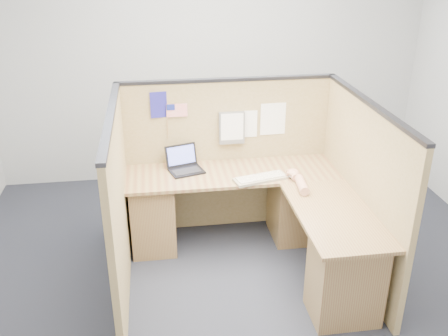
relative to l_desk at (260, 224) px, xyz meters
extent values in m
plane|color=black|center=(-0.18, -0.29, -0.39)|extent=(5.00, 5.00, 0.00)
plane|color=#AEB2B4|center=(-0.18, 1.96, 1.01)|extent=(5.00, 0.00, 5.00)
cube|color=olive|center=(-0.18, 0.71, 0.36)|extent=(2.05, 0.05, 1.50)
cube|color=#232328|center=(-0.18, 0.71, 1.12)|extent=(2.05, 0.06, 0.03)
cube|color=olive|center=(-1.18, -0.19, 0.36)|extent=(0.05, 1.80, 1.50)
cube|color=#232328|center=(-1.18, -0.19, 1.12)|extent=(0.06, 1.80, 0.03)
cube|color=olive|center=(0.82, -0.19, 0.36)|extent=(0.05, 1.80, 1.50)
cube|color=#232328|center=(0.82, -0.19, 1.12)|extent=(0.06, 1.80, 0.03)
cube|color=brown|center=(-0.18, 0.39, 0.32)|extent=(1.95, 0.60, 0.03)
cube|color=brown|center=(0.49, -0.49, 0.32)|extent=(0.60, 1.15, 0.03)
cube|color=brown|center=(-0.93, 0.39, -0.04)|extent=(0.40, 0.50, 0.70)
cube|color=brown|center=(0.42, 0.39, -0.04)|extent=(0.40, 0.50, 0.70)
cube|color=brown|center=(0.49, -0.81, -0.04)|extent=(0.50, 0.40, 0.70)
cube|color=black|center=(-0.60, 0.45, 0.35)|extent=(0.35, 0.30, 0.02)
cube|color=black|center=(-0.60, 0.59, 0.45)|extent=(0.30, 0.15, 0.20)
cube|color=#505AAF|center=(-0.60, 0.58, 0.45)|extent=(0.26, 0.12, 0.16)
cube|color=gray|center=(0.04, 0.19, 0.35)|extent=(0.51, 0.28, 0.02)
cube|color=silver|center=(0.04, 0.19, 0.37)|extent=(0.46, 0.23, 0.01)
ellipsoid|color=#B4B4B9|center=(0.33, 0.19, 0.36)|extent=(0.14, 0.11, 0.05)
ellipsoid|color=tan|center=(0.33, 0.18, 0.39)|extent=(0.10, 0.12, 0.06)
cylinder|color=tan|center=(0.34, 0.13, 0.37)|extent=(0.07, 0.06, 0.07)
cylinder|color=tan|center=(0.35, -0.03, 0.38)|extent=(0.11, 0.30, 0.09)
cube|color=navy|center=(-0.81, 0.68, 0.92)|extent=(0.18, 0.03, 0.24)
cylinder|color=olive|center=(-0.75, 0.67, 0.76)|extent=(0.01, 0.01, 0.33)
cube|color=red|center=(-0.66, 0.67, 0.86)|extent=(0.19, 0.00, 0.12)
cube|color=navy|center=(-0.71, 0.67, 0.90)|extent=(0.08, 0.00, 0.06)
cube|color=slate|center=(-0.15, 0.66, 0.67)|extent=(0.24, 0.05, 0.31)
cube|color=white|center=(-0.15, 0.63, 0.69)|extent=(0.21, 0.01, 0.26)
cube|color=white|center=(0.00, 0.68, 0.69)|extent=(0.21, 0.01, 0.26)
cube|color=white|center=(0.25, 0.68, 0.73)|extent=(0.24, 0.01, 0.31)
camera|label=1|loc=(-0.87, -3.72, 2.28)|focal=40.00mm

